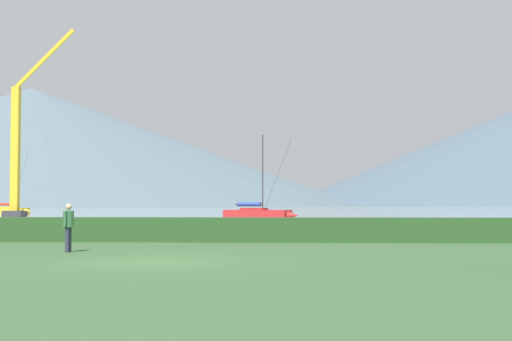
# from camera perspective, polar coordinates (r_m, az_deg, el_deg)

# --- Properties ---
(ground_plane) EXTENTS (1000.00, 1000.00, 0.00)m
(ground_plane) POSITION_cam_1_polar(r_m,az_deg,el_deg) (21.49, -8.07, -6.93)
(ground_plane) COLOR #385B33
(harbor_water) EXTENTS (320.00, 246.00, 0.00)m
(harbor_water) POSITION_cam_1_polar(r_m,az_deg,el_deg) (158.10, 1.38, -3.03)
(harbor_water) COLOR #8C9EA3
(harbor_water) RESTS_ON ground_plane
(hedge_line) EXTENTS (80.00, 1.20, 1.04)m
(hedge_line) POSITION_cam_1_polar(r_m,az_deg,el_deg) (32.31, -4.36, -4.50)
(hedge_line) COLOR #284C23
(hedge_line) RESTS_ON ground_plane
(sailboat_slip_0) EXTENTS (6.77, 3.60, 9.17)m
(sailboat_slip_0) POSITION_cam_1_polar(r_m,az_deg,el_deg) (110.65, -18.27, -2.89)
(sailboat_slip_0) COLOR gold
(sailboat_slip_0) RESTS_ON harbor_water
(sailboat_slip_1) EXTENTS (7.19, 4.16, 8.00)m
(sailboat_slip_1) POSITION_cam_1_polar(r_m,az_deg,el_deg) (69.92, 0.19, -3.33)
(sailboat_slip_1) COLOR red
(sailboat_slip_1) RESTS_ON harbor_water
(person_standing_walker) EXTENTS (0.36, 0.56, 1.65)m
(person_standing_walker) POSITION_cam_1_polar(r_m,az_deg,el_deg) (26.25, -14.08, -3.93)
(person_standing_walker) COLOR #2D3347
(person_standing_walker) RESTS_ON ground_plane
(dock_crane) EXTENTS (7.15, 2.00, 19.88)m
(dock_crane) POSITION_cam_1_polar(r_m,az_deg,el_deg) (82.12, -17.66, 0.95)
(dock_crane) COLOR #333338
(dock_crane) RESTS_ON ground_plane
(distant_hill_west_ridge) EXTENTS (304.49, 304.49, 55.00)m
(distant_hill_west_ridge) POSITION_cam_1_polar(r_m,az_deg,el_deg) (365.08, -16.73, 1.73)
(distant_hill_west_ridge) COLOR slate
(distant_hill_west_ridge) RESTS_ON ground_plane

